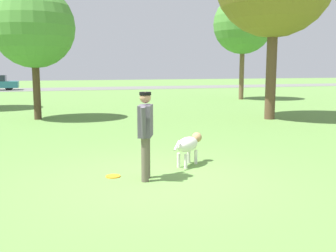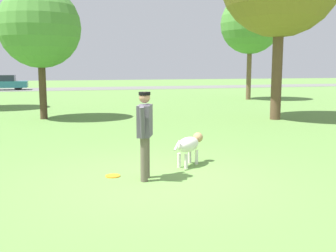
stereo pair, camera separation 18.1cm
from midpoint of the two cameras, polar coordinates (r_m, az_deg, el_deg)
ground_plane at (r=7.11m, az=-0.61°, el=-7.82°), size 120.00×120.00×0.00m
far_road_strip at (r=39.01m, az=-14.32°, el=5.24°), size 120.00×6.00×0.01m
person at (r=6.94m, az=-2.64°, el=-0.37°), size 0.37×0.67×1.58m
dog at (r=8.08m, az=3.77°, el=-2.73°), size 0.90×0.80×0.63m
frisbee at (r=7.39m, az=-7.31°, el=-7.19°), size 0.27×0.27×0.02m
tree_far_right at (r=25.74m, az=12.07°, el=14.26°), size 3.71×3.71×6.57m
tree_mid_center at (r=16.17m, az=-17.80°, el=13.47°), size 3.11×3.11×5.09m
parked_car_teal at (r=38.83m, az=-22.53°, el=5.82°), size 3.94×1.93×1.36m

